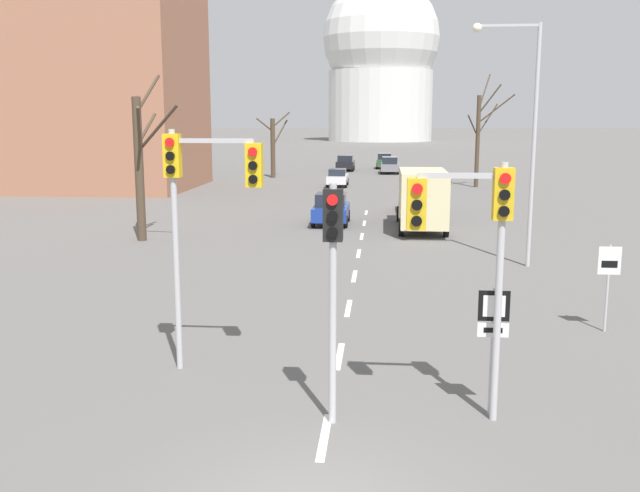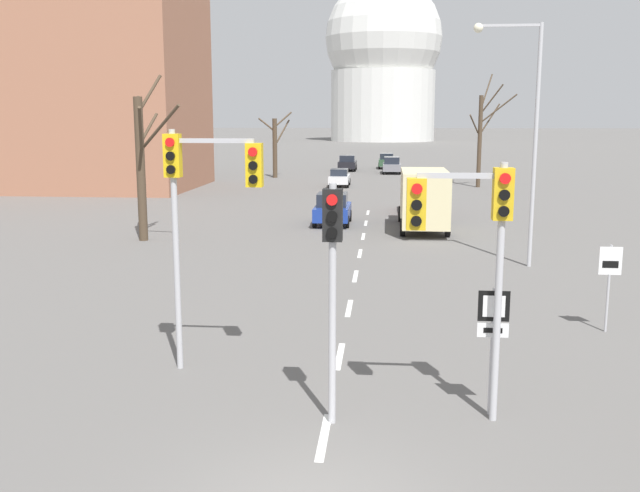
% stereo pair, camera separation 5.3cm
% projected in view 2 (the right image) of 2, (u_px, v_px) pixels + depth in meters
% --- Properties ---
extents(lane_stripe_0, '(0.16, 2.00, 0.01)m').
position_uv_depth(lane_stripe_0, '(324.00, 436.00, 13.08)').
color(lane_stripe_0, silver).
rests_on(lane_stripe_0, ground_plane).
extents(lane_stripe_1, '(0.16, 2.00, 0.01)m').
position_uv_depth(lane_stripe_1, '(340.00, 356.00, 17.49)').
color(lane_stripe_1, silver).
rests_on(lane_stripe_1, ground_plane).
extents(lane_stripe_2, '(0.16, 2.00, 0.01)m').
position_uv_depth(lane_stripe_2, '(349.00, 308.00, 21.90)').
color(lane_stripe_2, silver).
rests_on(lane_stripe_2, ground_plane).
extents(lane_stripe_3, '(0.16, 2.00, 0.01)m').
position_uv_depth(lane_stripe_3, '(355.00, 276.00, 26.30)').
color(lane_stripe_3, silver).
rests_on(lane_stripe_3, ground_plane).
extents(lane_stripe_4, '(0.16, 2.00, 0.01)m').
position_uv_depth(lane_stripe_4, '(360.00, 253.00, 30.71)').
color(lane_stripe_4, silver).
rests_on(lane_stripe_4, ground_plane).
extents(lane_stripe_5, '(0.16, 2.00, 0.01)m').
position_uv_depth(lane_stripe_5, '(363.00, 236.00, 35.12)').
color(lane_stripe_5, silver).
rests_on(lane_stripe_5, ground_plane).
extents(lane_stripe_6, '(0.16, 2.00, 0.01)m').
position_uv_depth(lane_stripe_6, '(366.00, 223.00, 39.53)').
color(lane_stripe_6, silver).
rests_on(lane_stripe_6, ground_plane).
extents(lane_stripe_7, '(0.16, 2.00, 0.01)m').
position_uv_depth(lane_stripe_7, '(368.00, 213.00, 43.94)').
color(lane_stripe_7, silver).
rests_on(lane_stripe_7, ground_plane).
extents(traffic_signal_near_right, '(1.93, 0.34, 4.98)m').
position_uv_depth(traffic_signal_near_right, '(471.00, 228.00, 13.19)').
color(traffic_signal_near_right, '#B2B2B7').
rests_on(traffic_signal_near_right, ground_plane).
extents(traffic_signal_near_left, '(2.20, 0.34, 5.52)m').
position_uv_depth(traffic_signal_near_left, '(201.00, 190.00, 15.87)').
color(traffic_signal_near_left, '#B2B2B7').
rests_on(traffic_signal_near_left, ground_plane).
extents(traffic_signal_centre_tall, '(0.36, 0.34, 4.60)m').
position_uv_depth(traffic_signal_centre_tall, '(333.00, 258.00, 13.12)').
color(traffic_signal_centre_tall, '#B2B2B7').
rests_on(traffic_signal_centre_tall, ground_plane).
extents(route_sign_post, '(0.60, 0.08, 2.56)m').
position_uv_depth(route_sign_post, '(493.00, 329.00, 13.75)').
color(route_sign_post, '#B2B2B7').
rests_on(route_sign_post, ground_plane).
extents(speed_limit_sign, '(0.60, 0.08, 2.41)m').
position_uv_depth(speed_limit_sign, '(609.00, 273.00, 19.20)').
color(speed_limit_sign, '#B2B2B7').
rests_on(speed_limit_sign, ground_plane).
extents(street_lamp_right, '(2.57, 0.36, 9.27)m').
position_uv_depth(street_lamp_right, '(525.00, 121.00, 27.11)').
color(street_lamp_right, '#B2B2B7').
rests_on(street_lamp_right, ground_plane).
extents(sedan_near_left, '(1.98, 4.33, 1.71)m').
position_uv_depth(sedan_near_left, '(347.00, 163.00, 78.53)').
color(sedan_near_left, black).
rests_on(sedan_near_left, ground_plane).
extents(sedan_near_right, '(1.87, 4.29, 1.50)m').
position_uv_depth(sedan_near_right, '(416.00, 200.00, 43.98)').
color(sedan_near_right, maroon).
rests_on(sedan_near_right, ground_plane).
extents(sedan_mid_centre, '(1.84, 3.93, 1.76)m').
position_uv_depth(sedan_mid_centre, '(386.00, 161.00, 81.87)').
color(sedan_mid_centre, '#2D4C33').
rests_on(sedan_mid_centre, ground_plane).
extents(sedan_far_left, '(1.92, 4.53, 1.74)m').
position_uv_depth(sedan_far_left, '(392.00, 165.00, 74.77)').
color(sedan_far_left, slate).
rests_on(sedan_far_left, ground_plane).
extents(sedan_far_right, '(1.73, 3.95, 1.51)m').
position_uv_depth(sedan_far_right, '(339.00, 177.00, 60.55)').
color(sedan_far_right, silver).
rests_on(sedan_far_right, ground_plane).
extents(sedan_distant_centre, '(1.94, 3.92, 1.74)m').
position_uv_depth(sedan_distant_centre, '(333.00, 209.00, 38.93)').
color(sedan_distant_centre, navy).
rests_on(sedan_distant_centre, ground_plane).
extents(delivery_truck, '(2.44, 7.20, 3.14)m').
position_uv_depth(delivery_truck, '(423.00, 197.00, 36.99)').
color(delivery_truck, '#333842').
rests_on(delivery_truck, ground_plane).
extents(bare_tree_left_near, '(3.25, 1.88, 6.37)m').
position_uv_depth(bare_tree_left_near, '(275.00, 145.00, 69.13)').
color(bare_tree_left_near, '#473828').
rests_on(bare_tree_left_near, ground_plane).
extents(bare_tree_right_near, '(3.98, 3.72, 9.41)m').
position_uv_depth(bare_tree_right_near, '(481.00, 135.00, 59.27)').
color(bare_tree_right_near, '#473828').
rests_on(bare_tree_right_near, ground_plane).
extents(bare_tree_left_far, '(3.02, 3.63, 7.80)m').
position_uv_depth(bare_tree_left_far, '(142.00, 160.00, 33.32)').
color(bare_tree_left_far, '#473828').
rests_on(bare_tree_left_far, ground_plane).
extents(capitol_dome, '(28.85, 28.85, 40.75)m').
position_uv_depth(capitol_dome, '(383.00, 60.00, 176.97)').
color(capitol_dome, silver).
rests_on(capitol_dome, ground_plane).
extents(apartment_block_left, '(18.00, 14.00, 24.64)m').
position_uv_depth(apartment_block_left, '(81.00, 35.00, 57.43)').
color(apartment_block_left, '#9E664C').
rests_on(apartment_block_left, ground_plane).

